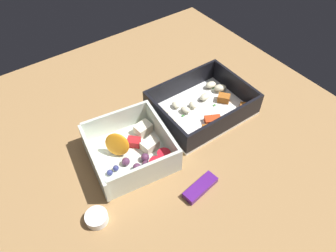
# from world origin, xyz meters

# --- Properties ---
(table_surface) EXTENTS (0.80, 0.80, 0.02)m
(table_surface) POSITION_xyz_m (0.00, 0.00, 0.01)
(table_surface) COLOR #9E7547
(table_surface) RESTS_ON ground
(pasta_container) EXTENTS (0.21, 0.16, 0.05)m
(pasta_container) POSITION_xyz_m (-0.11, -0.01, 0.04)
(pasta_container) COLOR white
(pasta_container) RESTS_ON table_surface
(fruit_bowl) EXTENTS (0.17, 0.17, 0.06)m
(fruit_bowl) POSITION_xyz_m (0.08, 0.01, 0.04)
(fruit_bowl) COLOR silver
(fruit_bowl) RESTS_ON table_surface
(candy_bar) EXTENTS (0.07, 0.03, 0.01)m
(candy_bar) POSITION_xyz_m (0.02, 0.14, 0.03)
(candy_bar) COLOR #51197A
(candy_bar) RESTS_ON table_surface
(paper_cup_liner) EXTENTS (0.04, 0.04, 0.02)m
(paper_cup_liner) POSITION_xyz_m (0.20, 0.09, 0.03)
(paper_cup_liner) COLOR white
(paper_cup_liner) RESTS_ON table_surface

